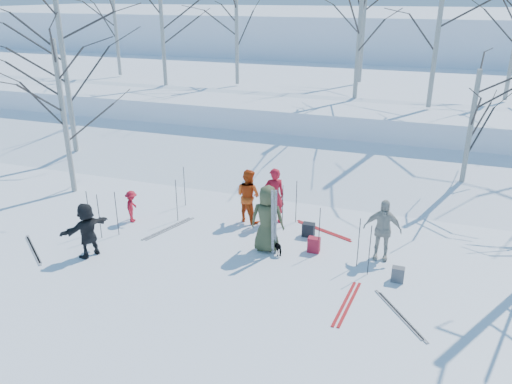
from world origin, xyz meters
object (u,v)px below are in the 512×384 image
at_px(backpack_grey, 398,274).
at_px(backpack_red, 314,245).
at_px(skier_red_north, 274,196).
at_px(skier_redor_behind, 248,196).
at_px(skier_olive_center, 267,219).
at_px(skier_red_seated, 132,206).
at_px(dog, 278,246).
at_px(skier_grey_west, 87,230).
at_px(skier_cream_east, 382,230).
at_px(backpack_dark, 308,230).

bearing_deg(backpack_grey, backpack_red, 160.84).
bearing_deg(skier_red_north, skier_redor_behind, -17.30).
xyz_separation_m(skier_red_north, skier_redor_behind, (-0.76, -0.15, -0.04)).
bearing_deg(skier_olive_center, skier_red_seated, -10.69).
bearing_deg(skier_red_north, dog, 82.41).
bearing_deg(skier_grey_west, skier_cream_east, 129.88).
bearing_deg(backpack_grey, skier_redor_behind, 155.88).
relative_size(skier_red_north, backpack_dark, 4.35).
bearing_deg(backpack_red, skier_cream_east, 7.96).
bearing_deg(skier_cream_east, backpack_dark, 160.79).
xyz_separation_m(backpack_grey, backpack_dark, (-2.62, 1.65, 0.01)).
xyz_separation_m(skier_red_seated, skier_grey_west, (0.08, -2.22, 0.25)).
xyz_separation_m(skier_grey_west, backpack_red, (5.58, 2.15, -0.54)).
bearing_deg(dog, backpack_red, 158.30).
xyz_separation_m(skier_red_seated, backpack_red, (5.66, -0.07, -0.29)).
distance_m(skier_red_north, backpack_red, 2.23).
xyz_separation_m(skier_red_seated, backpack_grey, (7.92, -0.85, -0.31)).
bearing_deg(skier_red_seated, backpack_red, -107.78).
height_order(skier_red_north, backpack_dark, skier_red_north).
bearing_deg(skier_olive_center, backpack_red, -171.84).
height_order(skier_cream_east, backpack_red, skier_cream_east).
height_order(skier_grey_west, backpack_dark, skier_grey_west).
distance_m(skier_red_north, skier_redor_behind, 0.78).
relative_size(skier_grey_west, backpack_red, 3.57).
xyz_separation_m(skier_olive_center, backpack_grey, (3.48, -0.48, -0.74)).
relative_size(dog, backpack_red, 1.24).
bearing_deg(backpack_grey, skier_red_seated, 173.88).
relative_size(skier_cream_east, skier_grey_west, 1.11).
distance_m(skier_red_north, backpack_dark, 1.50).
height_order(skier_red_north, skier_red_seated, skier_red_north).
distance_m(skier_red_seated, backpack_grey, 7.97).
distance_m(skier_red_north, dog, 2.05).
bearing_deg(skier_cream_east, skier_red_north, 157.66).
bearing_deg(skier_red_seated, skier_red_north, -88.64).
distance_m(skier_red_north, skier_red_seated, 4.32).
xyz_separation_m(skier_red_seated, skier_cream_east, (7.38, 0.17, 0.34)).
bearing_deg(skier_redor_behind, backpack_grey, 176.24).
bearing_deg(skier_grey_west, backpack_dark, 141.75).
distance_m(skier_cream_east, backpack_dark, 2.26).
bearing_deg(skier_cream_east, skier_grey_west, -164.38).
height_order(skier_redor_behind, skier_red_seated, skier_redor_behind).
height_order(skier_grey_west, backpack_grey, skier_grey_west).
distance_m(skier_redor_behind, skier_cream_east, 4.20).
distance_m(skier_red_seated, skier_cream_east, 7.39).
relative_size(skier_red_north, skier_red_seated, 1.75).
height_order(backpack_grey, backpack_dark, backpack_dark).
bearing_deg(dog, skier_redor_behind, -93.87).
distance_m(skier_olive_center, skier_cream_east, 3.00).
height_order(skier_red_seated, skier_cream_east, skier_cream_east).
bearing_deg(skier_grey_west, skier_red_north, 153.58).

